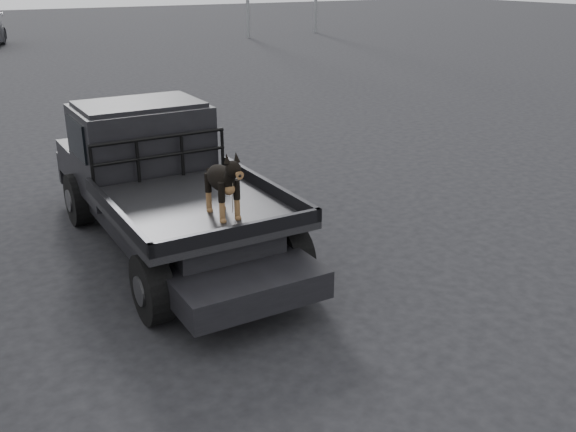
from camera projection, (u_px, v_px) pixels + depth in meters
ground at (226, 338)px, 6.47m from camera, size 120.00×120.00×0.00m
flatbed_ute at (170, 216)px, 8.40m from camera, size 2.00×5.40×0.92m
ute_cab at (141, 134)px, 8.84m from camera, size 1.72×1.30×0.88m
headache_rack at (161, 158)px, 8.30m from camera, size 1.80×0.08×0.55m
dog at (222, 184)px, 7.01m from camera, size 0.32×0.60×0.74m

